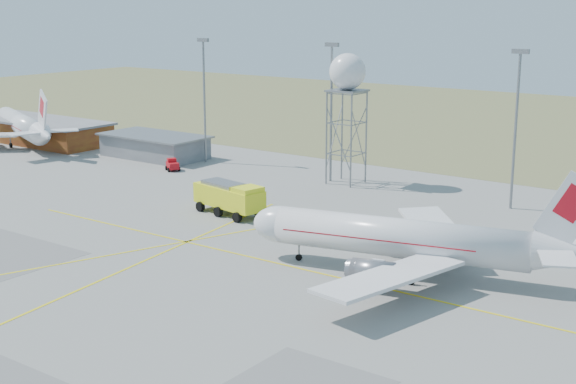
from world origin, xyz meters
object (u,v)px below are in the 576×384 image
Objects in this scene: airliner_far at (23,126)px; fire_truck at (230,199)px; radar_tower at (347,111)px; airliner_main at (405,239)px; baggage_tug at (173,166)px.

fire_truck is at bearing -171.21° from airliner_far.
radar_tower is at bearing 95.41° from fire_truck.
airliner_main is 1.01× the size of airliner_far.
airliner_main reaches higher than baggage_tug.
radar_tower reaches higher than baggage_tug.
baggage_tug is (-25.07, 15.40, -1.26)m from fire_truck.
radar_tower is at bearing -150.26° from airliner_far.
airliner_far is 39.01m from baggage_tug.
baggage_tug is (-27.13, -8.60, -9.98)m from radar_tower.
airliner_main is 41.74m from radar_tower.
airliner_far is (-92.57, 23.26, 0.08)m from airliner_main.
airliner_far is 66.90m from radar_tower.
airliner_main is 95.45m from airliner_far.
fire_truck is at bearing -94.89° from radar_tower.
radar_tower is (66.03, 8.15, 7.05)m from airliner_far.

